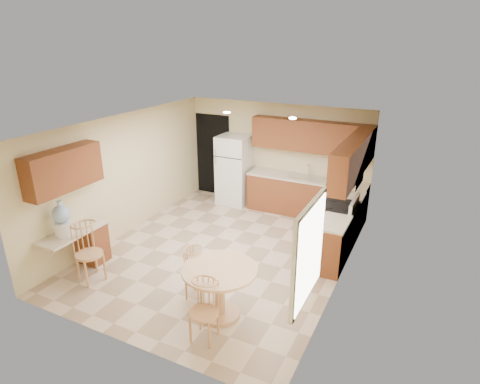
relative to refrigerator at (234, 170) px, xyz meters
The scene contains 30 objects.
floor 2.72m from the refrigerator, 68.40° to the right, with size 5.50×5.50×0.00m, color #CCB094.
ceiling 3.06m from the refrigerator, 68.40° to the right, with size 4.50×5.50×0.02m, color white.
wall_back 1.09m from the refrigerator, 20.23° to the left, with size 4.50×0.02×2.50m, color beige.
wall_front 5.25m from the refrigerator, 79.55° to the right, with size 4.50×0.02×2.50m, color beige.
wall_left 2.76m from the refrigerator, 118.44° to the right, with size 0.02×5.50×2.50m, color beige.
wall_right 4.02m from the refrigerator, 36.87° to the right, with size 0.02×5.50×2.50m, color beige.
doorway 0.89m from the refrigerator, 157.27° to the left, with size 0.90×0.02×2.10m, color black.
base_cab_back 1.87m from the refrigerator, ahead, with size 2.75×0.60×0.87m, color brown.
counter_back 1.83m from the refrigerator, ahead, with size 2.75×0.63×0.04m, color beige.
base_cab_right_a 2.98m from the refrigerator, 10.64° to the right, with size 0.60×0.59×0.87m, color brown.
counter_right_a 2.95m from the refrigerator, 10.64° to the right, with size 0.63×0.59×0.04m, color beige.
base_cab_right_b 3.55m from the refrigerator, 34.59° to the right, with size 0.60×0.80×0.87m, color brown.
counter_right_b 3.52m from the refrigerator, 34.59° to the right, with size 0.63×0.80×0.04m, color beige.
upper_cab_back 2.09m from the refrigerator, ahead, with size 2.75×0.33×0.70m, color brown.
upper_cab_right 3.41m from the refrigerator, 21.41° to the right, with size 0.33×2.42×0.70m, color brown.
upper_cab_left 4.28m from the refrigerator, 105.84° to the right, with size 0.33×1.40×0.70m, color brown.
sink 1.80m from the refrigerator, ahead, with size 0.78×0.44×0.01m, color silver.
range_hood 3.24m from the refrigerator, 22.46° to the right, with size 0.50×0.76×0.14m, color silver.
desk_pedestal 3.90m from the refrigerator, 105.76° to the right, with size 0.48×0.42×0.72m, color brown.
desk_top 4.23m from the refrigerator, 104.36° to the right, with size 0.50×1.20×0.04m, color beige.
window 5.35m from the refrigerator, 53.21° to the right, with size 0.06×1.12×1.30m.
can_light_a 2.07m from the refrigerator, 69.44° to the right, with size 0.14×0.14×0.02m, color white.
can_light_b 2.74m from the refrigerator, 32.96° to the right, with size 0.14×0.14×0.02m, color white.
refrigerator is the anchor object (origin of this frame).
stove 3.15m from the refrigerator, 22.99° to the right, with size 0.65×0.76×1.09m.
dining_table 4.47m from the refrigerator, 65.66° to the right, with size 1.10×1.10×0.81m.
chair_table_a 4.12m from the refrigerator, 71.69° to the right, with size 0.37×0.48×0.85m.
chair_table_b 5.06m from the refrigerator, 68.04° to the right, with size 0.40×0.40×0.90m.
chair_desk 4.35m from the refrigerator, 97.94° to the right, with size 0.46×0.59×1.03m.
water_crock 4.39m from the refrigerator, 103.85° to the right, with size 0.30×0.30×0.63m.
Camera 1 is at (3.35, -5.97, 3.89)m, focal length 30.00 mm.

